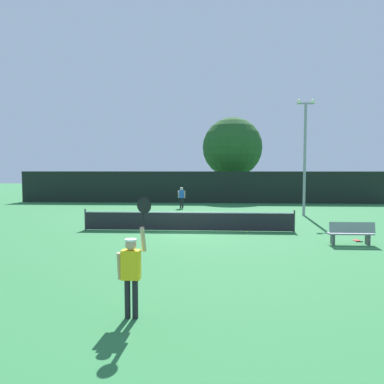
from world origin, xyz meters
TOP-DOWN VIEW (x-y plane):
  - ground_plane at (0.00, 0.00)m, footprint 120.00×120.00m
  - tennis_net at (0.00, 0.00)m, footprint 10.57×0.08m
  - perimeter_fence at (0.00, 15.23)m, footprint 33.69×0.12m
  - player_serving at (-0.41, -10.64)m, footprint 0.68×0.39m
  - player_receiving at (-1.24, 10.53)m, footprint 0.57×0.25m
  - tennis_ball at (2.91, -0.23)m, footprint 0.07×0.07m
  - spare_racket at (7.44, -2.12)m, footprint 0.28×0.52m
  - courtside_bench at (6.85, -2.98)m, footprint 1.80×0.44m
  - light_pole at (7.34, 6.57)m, footprint 1.18×0.28m
  - large_tree at (3.27, 20.45)m, footprint 6.28×6.28m
  - parked_car_near at (-8.18, 20.58)m, footprint 2.16×4.31m
  - parked_car_mid at (-2.68, 20.80)m, footprint 2.46×4.42m
  - parked_car_far at (6.51, 23.22)m, footprint 1.95×4.22m

SIDE VIEW (x-z plane):
  - ground_plane at x=0.00m, z-range 0.00..0.00m
  - spare_racket at x=7.44m, z-range 0.00..0.04m
  - tennis_ball at x=2.91m, z-range 0.00..0.07m
  - courtside_bench at x=6.85m, z-range 0.01..0.96m
  - tennis_net at x=0.00m, z-range -0.02..1.05m
  - parked_car_near at x=-8.18m, z-range -0.07..1.62m
  - parked_car_mid at x=-2.68m, z-range -0.07..1.62m
  - parked_car_far at x=6.51m, z-range -0.07..1.62m
  - player_receiving at x=-1.24m, z-range 0.19..1.86m
  - player_serving at x=-0.41m, z-range -0.15..2.34m
  - perimeter_fence at x=0.00m, z-range 0.00..2.91m
  - light_pole at x=7.34m, z-range 0.56..8.26m
  - large_tree at x=3.27m, z-range 1.12..9.68m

